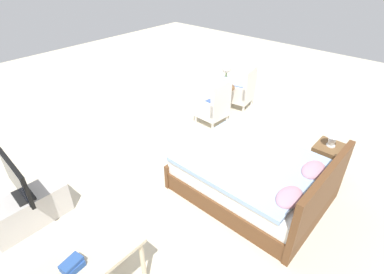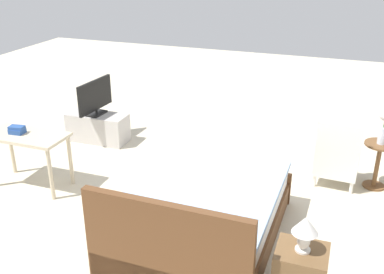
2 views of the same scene
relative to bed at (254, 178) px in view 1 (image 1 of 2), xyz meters
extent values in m
plane|color=beige|center=(0.22, -1.06, -0.30)|extent=(16.00, 16.00, 0.00)
cube|color=brown|center=(0.00, -0.05, -0.16)|extent=(1.56, 2.04, 0.28)
cube|color=white|center=(0.00, -0.05, 0.10)|extent=(1.50, 1.96, 0.24)
cube|color=#93B2D6|center=(0.00, -0.13, 0.25)|extent=(1.54, 1.80, 0.06)
cube|color=brown|center=(0.01, 0.92, 0.18)|extent=(1.57, 0.10, 0.96)
cube|color=brown|center=(-0.01, -1.03, -0.10)|extent=(1.57, 0.08, 0.40)
ellipsoid|color=#B28499|center=(-0.34, 0.66, 0.29)|extent=(0.44, 0.29, 0.14)
ellipsoid|color=#B28499|center=(0.35, 0.65, 0.29)|extent=(0.44, 0.29, 0.14)
cylinder|color=white|center=(-2.46, -2.04, -0.22)|extent=(0.04, 0.04, 0.16)
cylinder|color=white|center=(-2.00, -1.97, -0.22)|extent=(0.04, 0.04, 0.16)
cylinder|color=white|center=(-2.53, -1.59, -0.22)|extent=(0.04, 0.04, 0.16)
cylinder|color=white|center=(-2.08, -1.51, -0.22)|extent=(0.04, 0.04, 0.16)
cube|color=white|center=(-2.27, -1.78, -0.08)|extent=(0.62, 0.62, 0.12)
cube|color=#3D5693|center=(-2.27, -1.78, 0.03)|extent=(0.57, 0.57, 0.10)
cube|color=white|center=(-2.31, -1.55, 0.30)|extent=(0.55, 0.17, 0.64)
cube|color=white|center=(-2.50, -1.82, 0.11)|extent=(0.15, 0.52, 0.26)
cube|color=white|center=(-2.04, -1.74, 0.11)|extent=(0.15, 0.52, 0.26)
cylinder|color=white|center=(-1.52, -2.00, -0.22)|extent=(0.04, 0.04, 0.16)
cylinder|color=white|center=(-1.06, -2.02, -0.22)|extent=(0.04, 0.04, 0.16)
cylinder|color=white|center=(-1.49, -1.54, -0.22)|extent=(0.04, 0.04, 0.16)
cylinder|color=white|center=(-1.04, -1.56, -0.22)|extent=(0.04, 0.04, 0.16)
cube|color=white|center=(-1.28, -1.78, -0.08)|extent=(0.57, 0.57, 0.12)
cube|color=#3D5693|center=(-1.28, -1.78, 0.03)|extent=(0.52, 0.52, 0.10)
cube|color=white|center=(-1.27, -1.55, 0.30)|extent=(0.54, 0.11, 0.64)
cube|color=white|center=(-1.51, -1.77, 0.11)|extent=(0.10, 0.52, 0.26)
cube|color=white|center=(-1.04, -1.79, 0.11)|extent=(0.10, 0.52, 0.26)
cylinder|color=brown|center=(-1.77, -1.82, -0.29)|extent=(0.28, 0.28, 0.03)
cylinder|color=brown|center=(-1.77, -1.82, 0.01)|extent=(0.06, 0.06, 0.57)
cylinder|color=brown|center=(-1.77, -1.82, 0.31)|extent=(0.40, 0.40, 0.02)
cylinder|color=silver|center=(-1.77, -1.82, 0.43)|extent=(0.11, 0.11, 0.22)
cylinder|color=#477538|center=(-1.77, -1.82, 0.59)|extent=(0.02, 0.02, 0.10)
sphere|color=silver|center=(-1.77, -1.82, 0.71)|extent=(0.17, 0.17, 0.17)
cube|color=brown|center=(-1.11, 0.62, -0.02)|extent=(0.44, 0.40, 0.56)
cube|color=brown|center=(-1.11, 0.41, 0.09)|extent=(0.37, 0.01, 0.09)
cylinder|color=silver|center=(-1.11, 0.62, 0.27)|extent=(0.13, 0.13, 0.02)
ellipsoid|color=silver|center=(-1.11, 0.62, 0.36)|extent=(0.11, 0.11, 0.16)
cone|color=silver|center=(-1.11, 0.62, 0.51)|extent=(0.22, 0.22, 0.15)
cube|color=#B7B2AD|center=(2.40, -1.91, -0.07)|extent=(0.96, 0.40, 0.45)
cube|color=black|center=(2.40, -1.91, 0.17)|extent=(0.22, 0.33, 0.03)
cylinder|color=black|center=(2.40, -1.91, 0.21)|extent=(0.04, 0.04, 0.05)
cube|color=black|center=(2.40, -1.91, 0.47)|extent=(0.10, 0.81, 0.47)
cube|color=black|center=(2.42, -1.91, 0.47)|extent=(0.06, 0.75, 0.42)
cylinder|color=beige|center=(1.99, -0.55, 0.04)|extent=(0.05, 0.05, 0.68)
cylinder|color=beige|center=(1.99, -0.13, 0.04)|extent=(0.05, 0.05, 0.68)
cube|color=beige|center=(2.46, -0.34, 0.41)|extent=(1.04, 0.52, 0.04)
cube|color=#284C8E|center=(2.57, -0.33, 0.44)|extent=(0.19, 0.15, 0.04)
cube|color=#284C8E|center=(2.57, -0.33, 0.47)|extent=(0.19, 0.15, 0.02)
cube|color=#284C8E|center=(2.57, -0.33, 0.51)|extent=(0.20, 0.14, 0.04)
camera|label=1|loc=(3.08, 1.50, 2.81)|focal=28.00mm
camera|label=2|loc=(-1.29, 3.84, 2.63)|focal=42.00mm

